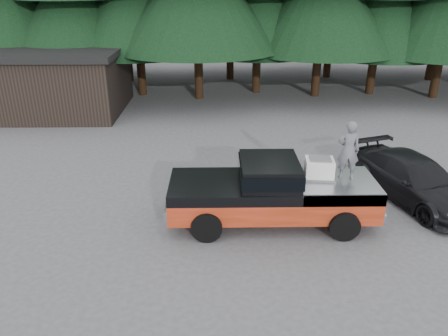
{
  "coord_description": "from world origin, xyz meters",
  "views": [
    {
      "loc": [
        0.04,
        -11.02,
        6.51
      ],
      "look_at": [
        0.23,
        0.0,
        1.73
      ],
      "focal_mm": 35.0,
      "sensor_mm": 36.0,
      "label": 1
    }
  ],
  "objects_px": {
    "pickup_truck": "(272,201)",
    "parked_car": "(414,179)",
    "utility_building": "(45,80)",
    "man_on_bed": "(348,150)",
    "air_compressor": "(319,169)"
  },
  "relations": [
    {
      "from": "air_compressor",
      "to": "parked_car",
      "type": "bearing_deg",
      "value": 25.52
    },
    {
      "from": "man_on_bed",
      "to": "utility_building",
      "type": "xyz_separation_m",
      "value": [
        -12.67,
        11.84,
        -0.51
      ]
    },
    {
      "from": "pickup_truck",
      "to": "man_on_bed",
      "type": "height_order",
      "value": "man_on_bed"
    },
    {
      "from": "man_on_bed",
      "to": "utility_building",
      "type": "bearing_deg",
      "value": -35.56
    },
    {
      "from": "parked_car",
      "to": "utility_building",
      "type": "bearing_deg",
      "value": 125.97
    },
    {
      "from": "air_compressor",
      "to": "parked_car",
      "type": "relative_size",
      "value": 0.16
    },
    {
      "from": "pickup_truck",
      "to": "parked_car",
      "type": "xyz_separation_m",
      "value": [
        4.68,
        1.35,
        0.03
      ]
    },
    {
      "from": "man_on_bed",
      "to": "air_compressor",
      "type": "bearing_deg",
      "value": 3.18
    },
    {
      "from": "man_on_bed",
      "to": "parked_car",
      "type": "height_order",
      "value": "man_on_bed"
    },
    {
      "from": "pickup_truck",
      "to": "parked_car",
      "type": "height_order",
      "value": "parked_car"
    },
    {
      "from": "utility_building",
      "to": "air_compressor",
      "type": "bearing_deg",
      "value": -44.67
    },
    {
      "from": "man_on_bed",
      "to": "parked_car",
      "type": "relative_size",
      "value": 0.36
    },
    {
      "from": "air_compressor",
      "to": "man_on_bed",
      "type": "bearing_deg",
      "value": 1.58
    },
    {
      "from": "man_on_bed",
      "to": "utility_building",
      "type": "relative_size",
      "value": 0.2
    },
    {
      "from": "pickup_truck",
      "to": "air_compressor",
      "type": "xyz_separation_m",
      "value": [
        1.33,
        0.15,
        0.93
      ]
    }
  ]
}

